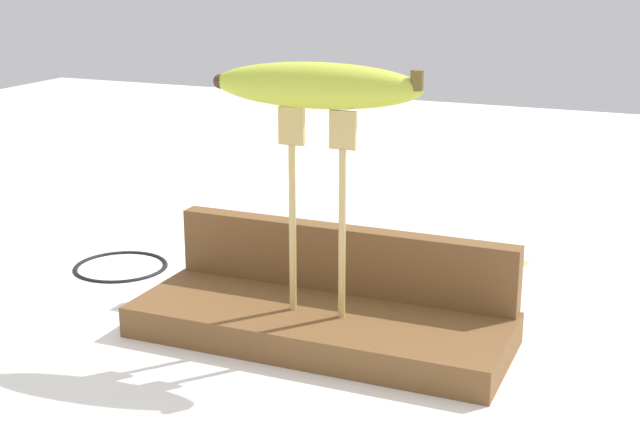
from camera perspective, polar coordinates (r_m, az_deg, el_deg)
ground_plane at (r=0.92m, az=0.00°, el=-7.90°), size 3.00×3.00×0.00m
wooden_board at (r=0.91m, az=0.00°, el=-6.99°), size 0.38×0.15×0.03m
board_backstop at (r=0.95m, az=1.45°, el=-2.85°), size 0.37×0.02×0.07m
fork_stand_center at (r=0.86m, az=-0.19°, el=1.17°), size 0.08×0.01×0.20m
banana_raised_center at (r=0.84m, az=-0.20°, el=8.02°), size 0.20×0.06×0.04m
fork_fallen_near at (r=1.18m, az=9.81°, el=-2.49°), size 0.18×0.06×0.01m
wire_coil at (r=1.15m, az=-12.39°, el=-3.18°), size 0.12×0.12×0.01m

